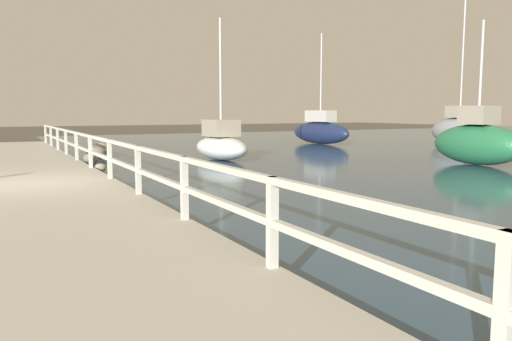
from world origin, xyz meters
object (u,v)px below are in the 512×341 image
sailboat_white (221,144)px  sailboat_green (477,142)px  sailboat_navy (320,130)px  sailboat_gray (459,129)px

sailboat_white → sailboat_green: bearing=-41.5°
sailboat_white → sailboat_navy: bearing=32.5°
sailboat_green → sailboat_white: sailboat_white is taller
sailboat_gray → sailboat_navy: 7.86m
sailboat_green → sailboat_navy: bearing=79.1°
sailboat_green → sailboat_white: bearing=138.6°
sailboat_gray → sailboat_white: sailboat_gray is taller
sailboat_gray → sailboat_white: bearing=-172.3°
sailboat_gray → sailboat_white: size_ratio=1.52×
sailboat_green → sailboat_navy: 12.65m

